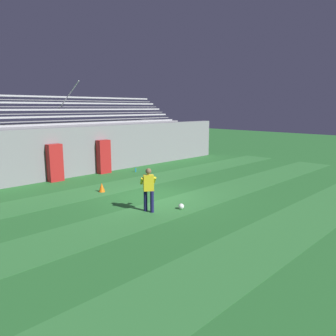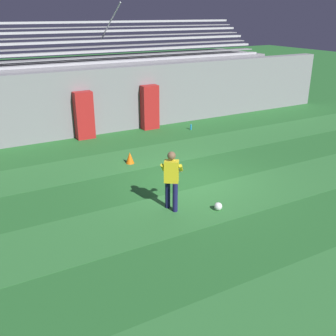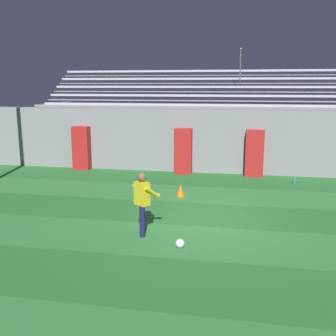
{
  "view_description": "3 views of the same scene",
  "coord_description": "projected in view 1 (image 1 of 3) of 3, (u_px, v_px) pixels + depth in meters",
  "views": [
    {
      "loc": [
        -9.43,
        -10.34,
        3.88
      ],
      "look_at": [
        -0.77,
        -1.74,
        1.62
      ],
      "focal_mm": 35.0,
      "sensor_mm": 36.0,
      "label": 1
    },
    {
      "loc": [
        -6.24,
        -9.79,
        5.04
      ],
      "look_at": [
        -1.37,
        -0.99,
        1.02
      ],
      "focal_mm": 42.0,
      "sensor_mm": 36.0,
      "label": 2
    },
    {
      "loc": [
        0.89,
        -10.91,
        3.86
      ],
      "look_at": [
        -0.94,
        -0.96,
        1.71
      ],
      "focal_mm": 42.0,
      "sensor_mm": 36.0,
      "label": 3
    }
  ],
  "objects": [
    {
      "name": "back_wall",
      "position": [
        75.0,
        151.0,
        18.7
      ],
      "size": [
        24.0,
        0.6,
        2.8
      ],
      "primitive_type": "cube",
      "color": "gray",
      "rests_on": "ground"
    },
    {
      "name": "padding_pillar_gate_left",
      "position": [
        55.0,
        163.0,
        17.33
      ],
      "size": [
        0.76,
        0.44,
        1.98
      ],
      "primitive_type": "cube",
      "color": "#B21E1E",
      "rests_on": "ground"
    },
    {
      "name": "ground_plane",
      "position": [
        152.0,
        197.0,
        14.45
      ],
      "size": [
        80.0,
        80.0,
        0.0
      ],
      "primitive_type": "plane",
      "color": "#286B2D"
    },
    {
      "name": "water_bottle",
      "position": [
        136.0,
        170.0,
        19.97
      ],
      "size": [
        0.07,
        0.07,
        0.24
      ],
      "primitive_type": "cylinder",
      "color": "#1E8CD8",
      "rests_on": "ground"
    },
    {
      "name": "bleacher_stand",
      "position": [
        56.0,
        146.0,
        20.31
      ],
      "size": [
        18.0,
        4.05,
        5.43
      ],
      "color": "gray",
      "rests_on": "ground"
    },
    {
      "name": "turf_stripe_far",
      "position": [
        116.0,
        186.0,
        16.29
      ],
      "size": [
        28.0,
        2.16,
        0.01
      ],
      "primitive_type": "cube",
      "color": "#337A38",
      "rests_on": "ground"
    },
    {
      "name": "turf_stripe_mid",
      "position": [
        180.0,
        204.0,
        13.3
      ],
      "size": [
        28.0,
        2.16,
        0.01
      ],
      "primitive_type": "cube",
      "color": "#337A38",
      "rests_on": "ground"
    },
    {
      "name": "goalkeeper",
      "position": [
        149.0,
        187.0,
        12.21
      ],
      "size": [
        0.74,
        0.72,
        1.67
      ],
      "color": "#19194C",
      "rests_on": "ground"
    },
    {
      "name": "turf_stripe_near",
      "position": [
        281.0,
        233.0,
        10.3
      ],
      "size": [
        28.0,
        2.16,
        0.01
      ],
      "primitive_type": "cube",
      "color": "#337A38",
      "rests_on": "ground"
    },
    {
      "name": "soccer_ball",
      "position": [
        181.0,
        206.0,
        12.66
      ],
      "size": [
        0.22,
        0.22,
        0.22
      ],
      "primitive_type": "sphere",
      "color": "white",
      "rests_on": "ground"
    },
    {
      "name": "traffic_cone",
      "position": [
        102.0,
        187.0,
        15.24
      ],
      "size": [
        0.3,
        0.3,
        0.42
      ],
      "primitive_type": "cone",
      "color": "orange",
      "rests_on": "ground"
    },
    {
      "name": "padding_pillar_gate_right",
      "position": [
        104.0,
        157.0,
        19.47
      ],
      "size": [
        0.76,
        0.44,
        1.98
      ],
      "primitive_type": "cube",
      "color": "#B21E1E",
      "rests_on": "ground"
    }
  ]
}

